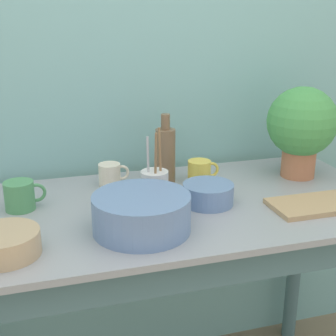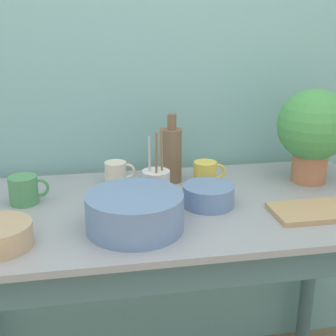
{
  "view_description": "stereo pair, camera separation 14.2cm",
  "coord_description": "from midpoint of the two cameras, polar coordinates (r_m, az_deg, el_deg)",
  "views": [
    {
      "loc": [
        -0.38,
        -0.95,
        1.44
      ],
      "look_at": [
        0.0,
        0.34,
        0.98
      ],
      "focal_mm": 50.0,
      "sensor_mm": 36.0,
      "label": 1
    },
    {
      "loc": [
        -0.24,
        -0.99,
        1.44
      ],
      "look_at": [
        0.0,
        0.34,
        0.98
      ],
      "focal_mm": 50.0,
      "sensor_mm": 36.0,
      "label": 2
    }
  ],
  "objects": [
    {
      "name": "counter_table",
      "position": [
        1.52,
        2.92,
        -10.59
      ],
      "size": [
        1.44,
        0.69,
        0.86
      ],
      "color": "slate",
      "rests_on": "ground_plane"
    },
    {
      "name": "utensil_cup",
      "position": [
        1.49,
        1.27,
        -2.01
      ],
      "size": [
        0.09,
        0.09,
        0.23
      ],
      "color": "silver",
      "rests_on": "counter_table"
    },
    {
      "name": "tray_board",
      "position": [
        1.49,
        20.35,
        -5.01
      ],
      "size": [
        0.27,
        0.15,
        0.02
      ],
      "color": "tan",
      "rests_on": "counter_table"
    },
    {
      "name": "mug_cream",
      "position": [
        1.63,
        -3.84,
        -0.62
      ],
      "size": [
        0.11,
        0.08,
        0.08
      ],
      "color": "beige",
      "rests_on": "counter_table"
    },
    {
      "name": "bottle_tall",
      "position": [
        1.63,
        2.97,
        1.68
      ],
      "size": [
        0.07,
        0.07,
        0.24
      ],
      "color": "brown",
      "rests_on": "counter_table"
    },
    {
      "name": "bowl_small_blue",
      "position": [
        1.46,
        7.75,
        -3.38
      ],
      "size": [
        0.16,
        0.16,
        0.07
      ],
      "color": "#6684B2",
      "rests_on": "counter_table"
    },
    {
      "name": "mug_green",
      "position": [
        1.5,
        -14.57,
        -2.65
      ],
      "size": [
        0.12,
        0.09,
        0.09
      ],
      "color": "#4C935B",
      "rests_on": "counter_table"
    },
    {
      "name": "wall_back",
      "position": [
        1.75,
        0.01,
        10.96
      ],
      "size": [
        6.0,
        0.05,
        2.4
      ],
      "color": "#7AB2B2",
      "rests_on": "ground_plane"
    },
    {
      "name": "bowl_wash_large",
      "position": [
        1.28,
        -0.9,
        -5.44
      ],
      "size": [
        0.27,
        0.27,
        0.1
      ],
      "color": "#6684B2",
      "rests_on": "counter_table"
    },
    {
      "name": "potted_plant",
      "position": [
        1.7,
        19.59,
        4.48
      ],
      "size": [
        0.25,
        0.25,
        0.33
      ],
      "color": "#B7704C",
      "rests_on": "counter_table"
    },
    {
      "name": "mug_yellow",
      "position": [
        1.63,
        7.12,
        -0.66
      ],
      "size": [
        0.11,
        0.08,
        0.08
      ],
      "color": "#E5CC4C",
      "rests_on": "counter_table"
    }
  ]
}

